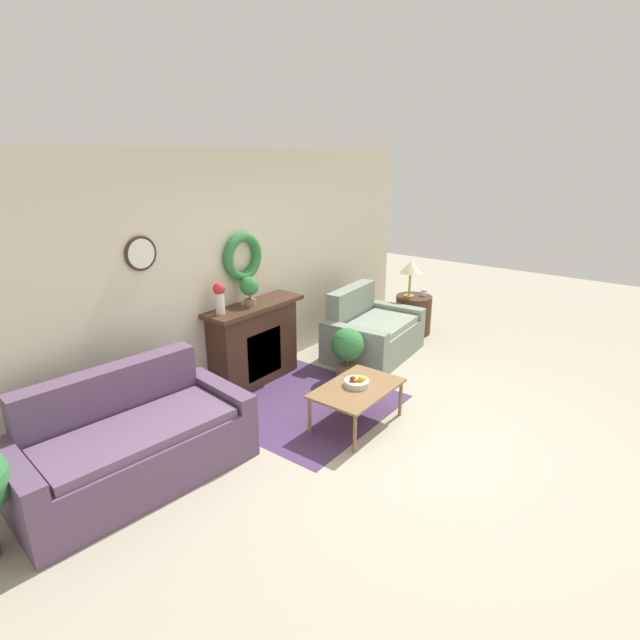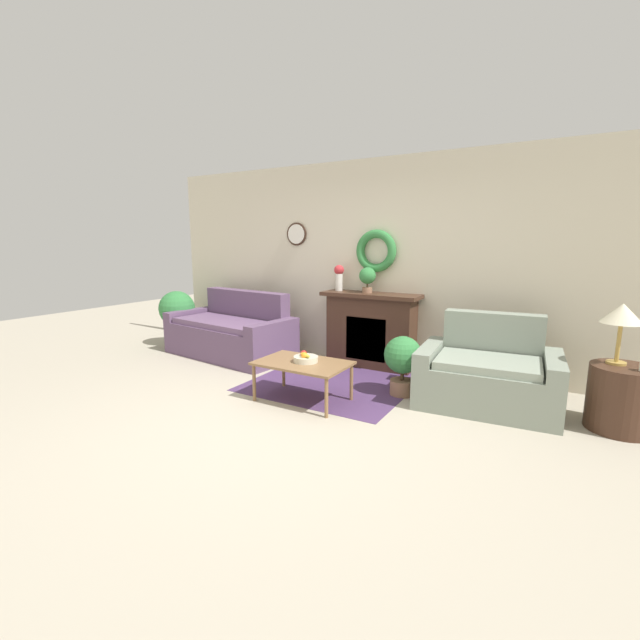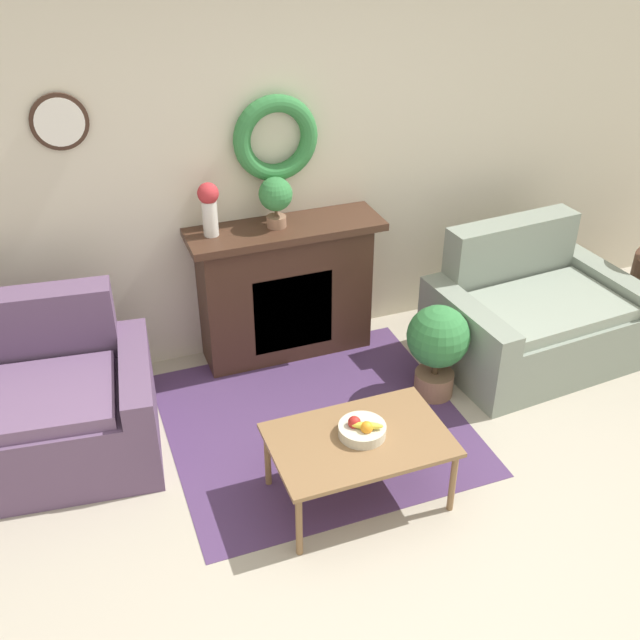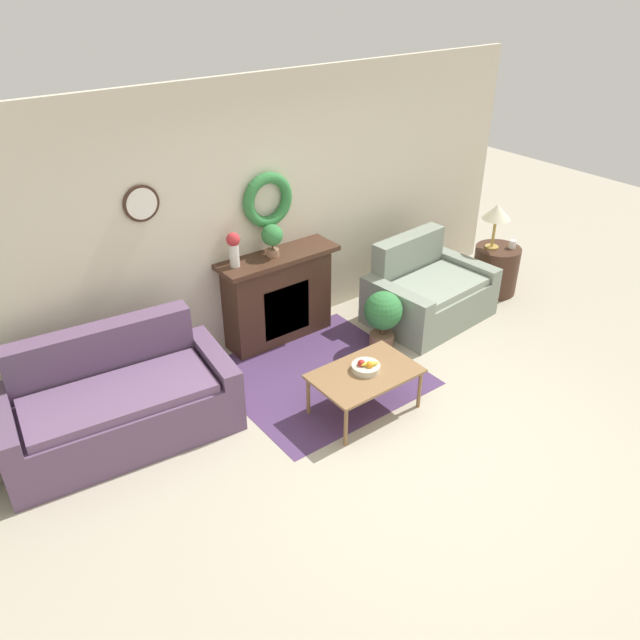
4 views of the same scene
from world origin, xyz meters
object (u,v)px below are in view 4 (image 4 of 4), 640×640
object	(u,v)px
potted_plant_floor_by_loveseat	(383,315)
mug	(512,244)
coffee_table	(365,376)
table_lamp	(497,213)
fireplace	(278,296)
loveseat_right	(427,293)
vase_on_mantel_left	(234,247)
side_table_by_loveseat	(495,270)
potted_plant_on_mantel	(272,237)
fruit_bowl	(366,367)
couch_left	(118,404)

from	to	relation	value
potted_plant_floor_by_loveseat	mug	bearing A→B (deg)	0.87
coffee_table	table_lamp	size ratio (longest dim) A/B	1.75
fireplace	loveseat_right	size ratio (longest dim) A/B	0.93
table_lamp	potted_plant_floor_by_loveseat	xyz separation A→B (m)	(-1.89, -0.18, -0.62)
fireplace	vase_on_mantel_left	bearing A→B (deg)	179.32
vase_on_mantel_left	potted_plant_floor_by_loveseat	size ratio (longest dim) A/B	0.54
side_table_by_loveseat	potted_plant_floor_by_loveseat	xyz separation A→B (m)	(-1.96, -0.13, 0.10)
potted_plant_on_mantel	potted_plant_floor_by_loveseat	world-z (taller)	potted_plant_on_mantel
coffee_table	table_lamp	world-z (taller)	table_lamp
side_table_by_loveseat	mug	size ratio (longest dim) A/B	6.01
fruit_bowl	potted_plant_floor_by_loveseat	xyz separation A→B (m)	(0.81, 0.67, -0.06)
fireplace	side_table_by_loveseat	xyz separation A→B (m)	(2.70, -0.70, -0.21)
vase_on_mantel_left	table_lamp	bearing A→B (deg)	-11.85
couch_left	potted_plant_on_mantel	distance (m)	2.16
coffee_table	mug	bearing A→B (deg)	13.87
loveseat_right	potted_plant_floor_by_loveseat	world-z (taller)	loveseat_right
loveseat_right	potted_plant_floor_by_loveseat	size ratio (longest dim) A/B	2.16
fireplace	fruit_bowl	world-z (taller)	fireplace
table_lamp	mug	bearing A→B (deg)	-38.16
mug	couch_left	bearing A→B (deg)	176.55
fireplace	coffee_table	size ratio (longest dim) A/B	1.37
mug	side_table_by_loveseat	bearing A→B (deg)	142.13
couch_left	vase_on_mantel_left	world-z (taller)	vase_on_mantel_left
coffee_table	potted_plant_floor_by_loveseat	world-z (taller)	potted_plant_floor_by_loveseat
loveseat_right	potted_plant_on_mantel	size ratio (longest dim) A/B	4.23
fireplace	vase_on_mantel_left	size ratio (longest dim) A/B	3.72
fruit_bowl	side_table_by_loveseat	world-z (taller)	side_table_by_loveseat
loveseat_right	coffee_table	world-z (taller)	loveseat_right
fruit_bowl	table_lamp	distance (m)	2.89
couch_left	table_lamp	bearing A→B (deg)	4.95
table_lamp	vase_on_mantel_left	distance (m)	3.19
fireplace	side_table_by_loveseat	bearing A→B (deg)	-14.56
loveseat_right	potted_plant_floor_by_loveseat	xyz separation A→B (m)	(-0.84, -0.18, 0.08)
potted_plant_floor_by_loveseat	potted_plant_on_mantel	bearing A→B (deg)	134.31
mug	fireplace	bearing A→B (deg)	164.24
fireplace	table_lamp	size ratio (longest dim) A/B	2.40
coffee_table	mug	size ratio (longest dim) A/B	9.79
couch_left	vase_on_mantel_left	bearing A→B (deg)	25.65
vase_on_mantel_left	couch_left	bearing A→B (deg)	-161.05
side_table_by_loveseat	table_lamp	xyz separation A→B (m)	(-0.07, 0.05, 0.73)
fireplace	couch_left	bearing A→B (deg)	-165.59
coffee_table	vase_on_mantel_left	distance (m)	1.77
mug	potted_plant_on_mantel	xyz separation A→B (m)	(-2.88, 0.78, 0.56)
mug	potted_plant_floor_by_loveseat	xyz separation A→B (m)	(-2.08, -0.03, -0.23)
side_table_by_loveseat	vase_on_mantel_left	bearing A→B (deg)	167.46
coffee_table	fruit_bowl	size ratio (longest dim) A/B	3.71
loveseat_right	potted_plant_floor_by_loveseat	bearing A→B (deg)	-172.41
coffee_table	table_lamp	distance (m)	2.93
coffee_table	potted_plant_floor_by_loveseat	bearing A→B (deg)	39.53
fireplace	potted_plant_on_mantel	xyz separation A→B (m)	(-0.05, -0.01, 0.69)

